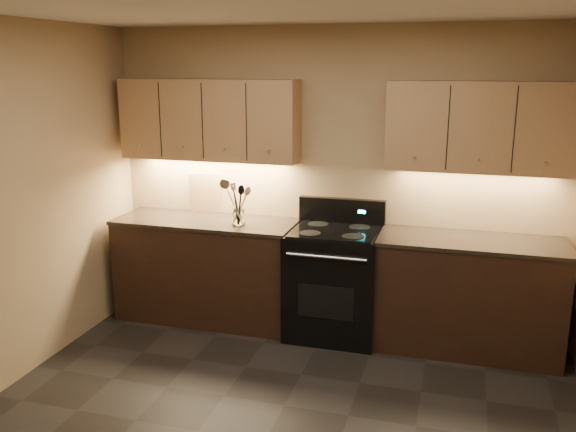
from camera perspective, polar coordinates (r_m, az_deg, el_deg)
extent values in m
cube|color=tan|center=(5.34, 4.38, 3.46)|extent=(4.00, 0.04, 2.60)
cube|color=black|center=(5.60, -7.55, -5.10)|extent=(1.60, 0.60, 0.90)
cube|color=#362B22|center=(5.47, -7.71, -0.49)|extent=(1.62, 0.62, 0.03)
cube|color=black|center=(5.17, 16.49, -7.24)|extent=(1.44, 0.60, 0.90)
cube|color=#362B22|center=(5.03, 16.86, -2.29)|extent=(1.46, 0.62, 0.03)
cube|color=black|center=(5.24, 4.33, -6.29)|extent=(0.76, 0.65, 0.92)
cube|color=black|center=(5.10, 4.43, -1.38)|extent=(0.70, 0.60, 0.01)
cube|color=black|center=(5.34, 5.07, 0.49)|extent=(0.76, 0.07, 0.22)
cube|color=#19E5F2|center=(5.27, 6.92, 0.39)|extent=(0.06, 0.00, 0.03)
cylinder|color=silver|center=(4.81, 3.57, -3.85)|extent=(0.65, 0.02, 0.02)
cube|color=black|center=(4.96, 3.54, -8.06)|extent=(0.46, 0.00, 0.28)
cylinder|color=black|center=(4.99, 2.05, -1.60)|extent=(0.18, 0.18, 0.00)
cylinder|color=black|center=(4.92, 6.13, -1.90)|extent=(0.18, 0.18, 0.00)
cylinder|color=black|center=(5.27, 2.85, -0.75)|extent=(0.18, 0.18, 0.00)
cylinder|color=black|center=(5.20, 6.71, -1.02)|extent=(0.18, 0.18, 0.00)
cube|color=#A68153|center=(5.46, -7.38, 8.92)|extent=(1.60, 0.30, 0.70)
cube|color=#A68153|center=(5.01, 17.57, 7.94)|extent=(1.44, 0.30, 0.70)
cube|color=#B2B5BA|center=(5.77, -8.43, 2.33)|extent=(0.08, 0.01, 0.12)
cylinder|color=white|center=(5.25, -4.66, -0.09)|extent=(0.12, 0.12, 0.14)
cylinder|color=white|center=(5.27, -4.65, -0.72)|extent=(0.11, 0.11, 0.02)
cube|color=tan|center=(5.71, -7.75, 2.21)|extent=(0.31, 0.12, 0.38)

